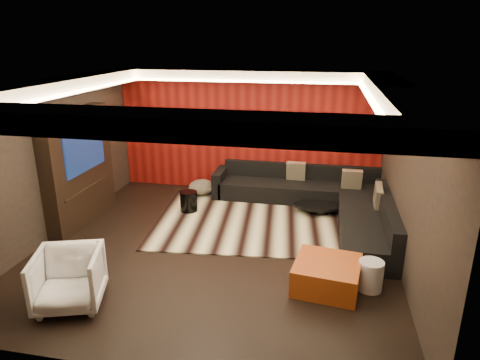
% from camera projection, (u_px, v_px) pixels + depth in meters
% --- Properties ---
extents(floor, '(6.00, 6.00, 0.02)m').
position_uv_depth(floor, '(216.00, 247.00, 7.44)').
color(floor, black).
rests_on(floor, ground).
extents(ceiling, '(6.00, 6.00, 0.02)m').
position_uv_depth(ceiling, '(213.00, 82.00, 6.54)').
color(ceiling, silver).
rests_on(ceiling, ground).
extents(wall_back, '(6.00, 0.02, 2.80)m').
position_uv_depth(wall_back, '(248.00, 132.00, 9.79)').
color(wall_back, black).
rests_on(wall_back, ground).
extents(wall_left, '(0.02, 6.00, 2.80)m').
position_uv_depth(wall_left, '(50.00, 160.00, 7.56)').
color(wall_left, black).
rests_on(wall_left, ground).
extents(wall_right, '(0.02, 6.00, 2.80)m').
position_uv_depth(wall_right, '(408.00, 182.00, 6.43)').
color(wall_right, black).
rests_on(wall_right, ground).
extents(red_feature_wall, '(5.98, 0.05, 2.78)m').
position_uv_depth(red_feature_wall, '(248.00, 132.00, 9.75)').
color(red_feature_wall, '#6B0C0A').
rests_on(red_feature_wall, ground).
extents(soffit_back, '(6.00, 0.60, 0.22)m').
position_uv_depth(soffit_back, '(246.00, 75.00, 9.09)').
color(soffit_back, silver).
rests_on(soffit_back, ground).
extents(soffit_front, '(6.00, 0.60, 0.22)m').
position_uv_depth(soffit_front, '(141.00, 123.00, 4.07)').
color(soffit_front, silver).
rests_on(soffit_front, ground).
extents(soffit_left, '(0.60, 4.80, 0.22)m').
position_uv_depth(soffit_left, '(56.00, 86.00, 7.09)').
color(soffit_left, silver).
rests_on(soffit_left, ground).
extents(soffit_right, '(0.60, 4.80, 0.22)m').
position_uv_depth(soffit_right, '(397.00, 95.00, 6.08)').
color(soffit_right, silver).
rests_on(soffit_right, ground).
extents(cove_back, '(4.80, 0.08, 0.04)m').
position_uv_depth(cove_back, '(243.00, 81.00, 8.80)').
color(cove_back, '#FFD899').
rests_on(cove_back, ground).
extents(cove_front, '(4.80, 0.08, 0.04)m').
position_uv_depth(cove_front, '(155.00, 126.00, 4.42)').
color(cove_front, '#FFD899').
rests_on(cove_front, ground).
extents(cove_left, '(0.08, 4.80, 0.04)m').
position_uv_depth(cove_left, '(75.00, 92.00, 7.05)').
color(cove_left, '#FFD899').
rests_on(cove_left, ground).
extents(cove_right, '(0.08, 4.80, 0.04)m').
position_uv_depth(cove_right, '(371.00, 100.00, 6.17)').
color(cove_right, '#FFD899').
rests_on(cove_right, ground).
extents(tv_surround, '(0.30, 2.00, 2.20)m').
position_uv_depth(tv_surround, '(79.00, 167.00, 8.18)').
color(tv_surround, black).
rests_on(tv_surround, ground).
extents(tv_screen, '(0.04, 1.30, 0.80)m').
position_uv_depth(tv_screen, '(84.00, 150.00, 8.04)').
color(tv_screen, black).
rests_on(tv_screen, ground).
extents(tv_shelf, '(0.04, 1.60, 0.04)m').
position_uv_depth(tv_shelf, '(89.00, 187.00, 8.28)').
color(tv_shelf, black).
rests_on(tv_shelf, ground).
extents(rug, '(4.27, 3.37, 0.02)m').
position_uv_depth(rug, '(258.00, 220.00, 8.50)').
color(rug, beige).
rests_on(rug, floor).
extents(coffee_table, '(1.21, 1.21, 0.18)m').
position_uv_depth(coffee_table, '(319.00, 208.00, 8.83)').
color(coffee_table, black).
rests_on(coffee_table, rug).
extents(drum_stool, '(0.46, 0.46, 0.42)m').
position_uv_depth(drum_stool, '(189.00, 201.00, 8.87)').
color(drum_stool, black).
rests_on(drum_stool, rug).
extents(striped_pouf, '(0.75, 0.75, 0.33)m').
position_uv_depth(striped_pouf, '(202.00, 187.00, 9.83)').
color(striped_pouf, '#BAAB90').
rests_on(striped_pouf, rug).
extents(white_side_table, '(0.36, 0.36, 0.44)m').
position_uv_depth(white_side_table, '(370.00, 275.00, 6.13)').
color(white_side_table, silver).
rests_on(white_side_table, floor).
extents(orange_ottoman, '(1.03, 1.03, 0.40)m').
position_uv_depth(orange_ottoman, '(327.00, 275.00, 6.18)').
color(orange_ottoman, maroon).
rests_on(orange_ottoman, floor).
extents(armchair, '(1.07, 1.08, 0.79)m').
position_uv_depth(armchair, '(69.00, 279.00, 5.72)').
color(armchair, white).
rests_on(armchair, floor).
extents(sectional_sofa, '(3.65, 3.50, 0.75)m').
position_uv_depth(sectional_sofa, '(321.00, 201.00, 8.77)').
color(sectional_sofa, black).
rests_on(sectional_sofa, floor).
extents(throw_pillows, '(1.91, 1.67, 0.50)m').
position_uv_depth(throw_pillows, '(340.00, 181.00, 8.87)').
color(throw_pillows, '#C4B390').
rests_on(throw_pillows, sectional_sofa).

